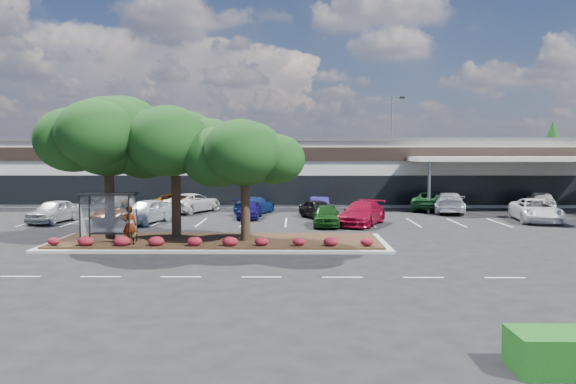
{
  "coord_description": "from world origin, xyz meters",
  "views": [
    {
      "loc": [
        2.1,
        -25.88,
        4.91
      ],
      "look_at": [
        1.72,
        7.17,
        2.6
      ],
      "focal_mm": 35.0,
      "sensor_mm": 36.0,
      "label": 1
    }
  ],
  "objects": [
    {
      "name": "ground",
      "position": [
        0.0,
        0.0,
        0.0
      ],
      "size": [
        160.0,
        160.0,
        0.0
      ],
      "primitive_type": "plane",
      "color": "black",
      "rests_on": "ground"
    },
    {
      "name": "retail_store",
      "position": [
        0.06,
        33.91,
        3.15
      ],
      "size": [
        80.4,
        25.2,
        6.25
      ],
      "color": "white",
      "rests_on": "ground"
    },
    {
      "name": "landscape_island",
      "position": [
        -2.0,
        4.0,
        0.12
      ],
      "size": [
        18.0,
        6.0,
        0.26
      ],
      "color": "#A4A49F",
      "rests_on": "ground"
    },
    {
      "name": "lane_markings",
      "position": [
        -0.14,
        10.42,
        0.01
      ],
      "size": [
        33.12,
        20.06,
        0.01
      ],
      "color": "silver",
      "rests_on": "ground"
    },
    {
      "name": "shrub_row",
      "position": [
        -2.0,
        1.9,
        0.51
      ],
      "size": [
        17.0,
        0.8,
        0.5
      ],
      "primitive_type": null,
      "color": "maroon",
      "rests_on": "landscape_island"
    },
    {
      "name": "bus_shelter",
      "position": [
        -7.5,
        2.95,
        2.31
      ],
      "size": [
        2.75,
        1.55,
        2.59
      ],
      "color": "black",
      "rests_on": "landscape_island"
    },
    {
      "name": "island_tree_west",
      "position": [
        -8.0,
        4.5,
        4.21
      ],
      "size": [
        7.2,
        7.2,
        7.89
      ],
      "primitive_type": null,
      "color": "black",
      "rests_on": "landscape_island"
    },
    {
      "name": "island_tree_mid",
      "position": [
        -4.5,
        5.2,
        3.92
      ],
      "size": [
        6.6,
        6.6,
        7.32
      ],
      "primitive_type": null,
      "color": "black",
      "rests_on": "landscape_island"
    },
    {
      "name": "island_tree_east",
      "position": [
        -0.5,
        3.7,
        3.51
      ],
      "size": [
        5.8,
        5.8,
        6.5
      ],
      "primitive_type": null,
      "color": "black",
      "rests_on": "landscape_island"
    },
    {
      "name": "conifer_north_west",
      "position": [
        -30.0,
        46.0,
        5.0
      ],
      "size": [
        4.4,
        4.4,
        10.0
      ],
      "primitive_type": "cone",
      "color": "black",
      "rests_on": "ground"
    },
    {
      "name": "conifer_north_east",
      "position": [
        34.0,
        44.0,
        4.5
      ],
      "size": [
        3.96,
        3.96,
        9.0
      ],
      "primitive_type": "cone",
      "color": "black",
      "rests_on": "ground"
    },
    {
      "name": "person_waiting",
      "position": [
        -6.29,
        2.34,
        1.24
      ],
      "size": [
        0.78,
        0.57,
        1.97
      ],
      "primitive_type": "imported",
      "rotation": [
        0.0,
        0.0,
        3.29
      ],
      "color": "#594C47",
      "rests_on": "landscape_island"
    },
    {
      "name": "light_pole",
      "position": [
        11.5,
        28.01,
        4.61
      ],
      "size": [
        1.43,
        0.5,
        10.37
      ],
      "rotation": [
        0.0,
        0.0,
        0.05
      ],
      "color": "#A4A49F",
      "rests_on": "ground"
    },
    {
      "name": "car_0",
      "position": [
        -14.89,
        13.24,
        0.81
      ],
      "size": [
        2.57,
        4.96,
        1.61
      ],
      "primitive_type": "imported",
      "rotation": [
        0.0,
        0.0,
        -0.14
      ],
      "color": "#ADB2B8",
      "rests_on": "ground"
    },
    {
      "name": "car_1",
      "position": [
        -9.88,
        13.31,
        0.75
      ],
      "size": [
        4.12,
        5.95,
        1.51
      ],
      "primitive_type": "imported",
      "rotation": [
        0.0,
        0.0,
        -0.33
      ],
      "color": "#71370C",
      "rests_on": "ground"
    },
    {
      "name": "car_2",
      "position": [
        -8.31,
        13.05,
        0.84
      ],
      "size": [
        3.37,
        5.32,
        1.69
      ],
      "primitive_type": "imported",
      "rotation": [
        0.0,
        0.0,
        -0.3
      ],
      "color": "silver",
      "rests_on": "ground"
    },
    {
      "name": "car_3",
      "position": [
        -1.26,
        15.81,
        0.67
      ],
      "size": [
        1.77,
        3.99,
        1.33
      ],
      "primitive_type": "imported",
      "rotation": [
        0.0,
        0.0,
        -0.05
      ],
      "color": "#150F5D",
      "rests_on": "ground"
    },
    {
      "name": "car_4",
      "position": [
        4.25,
        11.48,
        0.74
      ],
      "size": [
        1.95,
        4.4,
        1.47
      ],
      "primitive_type": "imported",
      "rotation": [
        0.0,
        0.0,
        -0.05
      ],
      "color": "#164313",
      "rests_on": "ground"
    },
    {
      "name": "car_5",
      "position": [
        3.9,
        15.85,
        0.71
      ],
      "size": [
        3.25,
        4.49,
        1.42
      ],
      "primitive_type": "imported",
      "rotation": [
        0.0,
        0.0,
        0.43
      ],
      "color": "black",
      "rests_on": "ground"
    },
    {
      "name": "car_6",
      "position": [
        6.69,
        12.11,
        0.8
      ],
      "size": [
        4.22,
        5.95,
        1.6
      ],
      "primitive_type": "imported",
      "rotation": [
        0.0,
        0.0,
        -0.4
      ],
      "color": "maroon",
      "rests_on": "ground"
    },
    {
      "name": "car_8",
      "position": [
        19.33,
        14.11,
        0.82
      ],
      "size": [
        3.56,
        6.22,
        1.63
      ],
      "primitive_type": "imported",
      "rotation": [
        0.0,
        0.0,
        -0.15
      ],
      "color": "white",
      "rests_on": "ground"
    },
    {
      "name": "car_9",
      "position": [
        -12.48,
        20.4,
        0.7
      ],
      "size": [
        2.77,
        5.12,
        1.41
      ],
      "primitive_type": "imported",
      "rotation": [
        0.0,
        0.0,
        2.97
      ],
      "color": "#989CA4",
      "rests_on": "ground"
    },
    {
      "name": "car_10",
      "position": [
        -8.59,
        22.34,
        0.69
      ],
      "size": [
        2.39,
        5.02,
        1.38
      ],
      "primitive_type": "imported",
      "rotation": [
        0.0,
        0.0,
        3.12
      ],
      "color": "#703A06",
      "rests_on": "ground"
    },
    {
      "name": "car_11",
      "position": [
        -6.36,
        20.23,
        0.79
      ],
      "size": [
        4.72,
        6.27,
        1.58
      ],
      "primitive_type": "imported",
      "rotation": [
        0.0,
        0.0,
        2.72
      ],
      "color": "silver",
      "rests_on": "ground"
    },
    {
      "name": "car_12",
      "position": [
        -1.13,
        19.03,
        0.71
      ],
      "size": [
        3.45,
        5.26,
        1.42
      ],
      "primitive_type": "imported",
      "rotation": [
        0.0,
        0.0,
        2.81
      ],
      "color": "navy",
      "rests_on": "ground"
    },
    {
      "name": "car_13",
      "position": [
        4.09,
        19.16,
        0.7
      ],
      "size": [
        1.52,
        4.24,
        1.39
      ],
      "primitive_type": "imported",
      "rotation": [
        0.0,
        0.0,
        3.13
      ],
      "color": "navy",
      "rests_on": "ground"
    },
    {
      "name": "car_15",
      "position": [
        13.69,
        21.96,
        0.81
      ],
      "size": [
        4.4,
        6.39,
        1.62
      ],
      "primitive_type": "imported",
      "rotation": [
        0.0,
        0.0,
        2.82
      ],
      "color": "#1B4E25",
      "rests_on": "ground"
    },
    {
      "name": "car_16",
      "position": [
        14.71,
        19.88,
        0.84
      ],
      "size": [
        3.48,
        6.16,
        1.68
      ],
      "primitive_type": "imported",
      "rotation": [
        0.0,
        0.0,
        2.94
      ],
      "color": "silver",
      "rests_on": "ground"
    },
    {
      "name": "car_17",
      "position": [
        22.95,
        21.65,
        0.84
      ],
      "size": [
        3.26,
        5.31,
        1.69
      ],
      "primitive_type": "imported",
      "rotation": [
        0.0,
        0.0,
        2.87
      ],
      "color": "silver",
      "rests_on": "ground"
    }
  ]
}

